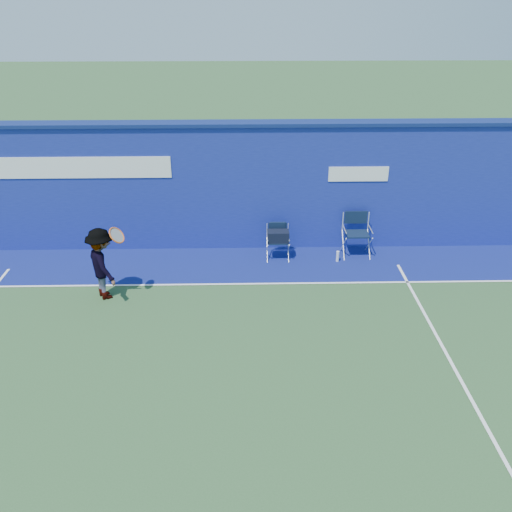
{
  "coord_description": "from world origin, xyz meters",
  "views": [
    {
      "loc": [
        0.94,
        -7.06,
        5.93
      ],
      "look_at": [
        1.16,
        2.6,
        1.0
      ],
      "focal_mm": 38.0,
      "sensor_mm": 36.0,
      "label": 1
    }
  ],
  "objects_px": {
    "directors_chair_left": "(278,245)",
    "tennis_player": "(102,264)",
    "directors_chair_right": "(356,243)",
    "water_bottle": "(338,256)"
  },
  "relations": [
    {
      "from": "directors_chair_right",
      "to": "tennis_player",
      "type": "relative_size",
      "value": 0.64
    },
    {
      "from": "directors_chair_left",
      "to": "directors_chair_right",
      "type": "distance_m",
      "value": 1.89
    },
    {
      "from": "directors_chair_right",
      "to": "water_bottle",
      "type": "distance_m",
      "value": 0.62
    },
    {
      "from": "tennis_player",
      "to": "directors_chair_left",
      "type": "bearing_deg",
      "value": 24.26
    },
    {
      "from": "directors_chair_left",
      "to": "water_bottle",
      "type": "height_order",
      "value": "directors_chair_left"
    },
    {
      "from": "directors_chair_right",
      "to": "water_bottle",
      "type": "height_order",
      "value": "directors_chair_right"
    },
    {
      "from": "directors_chair_left",
      "to": "water_bottle",
      "type": "distance_m",
      "value": 1.43
    },
    {
      "from": "directors_chair_left",
      "to": "tennis_player",
      "type": "xyz_separation_m",
      "value": [
        -3.69,
        -1.66,
        0.41
      ]
    },
    {
      "from": "tennis_player",
      "to": "directors_chair_right",
      "type": "bearing_deg",
      "value": 18.03
    },
    {
      "from": "directors_chair_left",
      "to": "water_bottle",
      "type": "xyz_separation_m",
      "value": [
        1.4,
        -0.19,
        -0.23
      ]
    }
  ]
}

